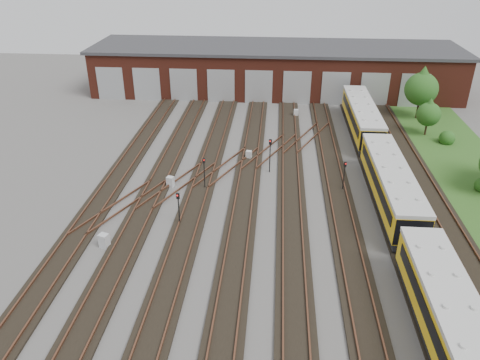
{
  "coord_description": "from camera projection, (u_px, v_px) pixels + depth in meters",
  "views": [
    {
      "loc": [
        0.44,
        -26.22,
        19.92
      ],
      "look_at": [
        -2.34,
        7.85,
        2.0
      ],
      "focal_mm": 35.0,
      "sensor_mm": 36.0,
      "label": 1
    }
  ],
  "objects": [
    {
      "name": "signal_mast_3",
      "position": [
        344.0,
        173.0,
        40.28
      ],
      "size": [
        0.24,
        0.22,
        2.79
      ],
      "rotation": [
        0.0,
        0.0,
        0.25
      ],
      "color": "black",
      "rests_on": "ground"
    },
    {
      "name": "signal_mast_0",
      "position": [
        178.0,
        205.0,
        35.45
      ],
      "size": [
        0.26,
        0.24,
        2.78
      ],
      "rotation": [
        0.0,
        0.0,
        -0.24
      ],
      "color": "black",
      "rests_on": "ground"
    },
    {
      "name": "signal_mast_2",
      "position": [
        204.0,
        170.0,
        40.52
      ],
      "size": [
        0.24,
        0.23,
        2.98
      ],
      "rotation": [
        0.0,
        0.0,
        0.22
      ],
      "color": "black",
      "rests_on": "ground"
    },
    {
      "name": "relay_cabinet_1",
      "position": [
        249.0,
        155.0,
        46.7
      ],
      "size": [
        0.62,
        0.55,
        0.9
      ],
      "primitive_type": "cube",
      "rotation": [
        0.0,
        0.0,
        -0.21
      ],
      "color": "#B7BBBD",
      "rests_on": "ground"
    },
    {
      "name": "track_network",
      "position": [
        262.0,
        253.0,
        32.91
      ],
      "size": [
        30.4,
        70.0,
        0.33
      ],
      "color": "black",
      "rests_on": "ground"
    },
    {
      "name": "tree_1",
      "position": [
        429.0,
        112.0,
        51.24
      ],
      "size": [
        2.61,
        2.61,
        4.33
      ],
      "color": "black",
      "rests_on": "ground"
    },
    {
      "name": "maintenance_shed",
      "position": [
        275.0,
        68.0,
        66.23
      ],
      "size": [
        51.0,
        12.5,
        6.35
      ],
      "color": "#582116",
      "rests_on": "ground"
    },
    {
      "name": "tree_0",
      "position": [
        422.0,
        85.0,
        55.45
      ],
      "size": [
        3.89,
        3.89,
        6.45
      ],
      "color": "black",
      "rests_on": "ground"
    },
    {
      "name": "relay_cabinet_3",
      "position": [
        296.0,
        113.0,
        57.71
      ],
      "size": [
        0.55,
        0.46,
        0.92
      ],
      "primitive_type": "cube",
      "rotation": [
        0.0,
        0.0,
        -0.01
      ],
      "color": "#B7BBBD",
      "rests_on": "ground"
    },
    {
      "name": "ground",
      "position": [
        264.0,
        259.0,
        32.43
      ],
      "size": [
        120.0,
        120.0,
        0.0
      ],
      "primitive_type": "plane",
      "color": "#43413E",
      "rests_on": "ground"
    },
    {
      "name": "bush_2",
      "position": [
        447.0,
        136.0,
        50.09
      ],
      "size": [
        1.67,
        1.67,
        1.67
      ],
      "primitive_type": "sphere",
      "color": "#1B4614",
      "rests_on": "ground"
    },
    {
      "name": "relay_cabinet_0",
      "position": [
        104.0,
        241.0,
        33.42
      ],
      "size": [
        0.79,
        0.73,
        1.09
      ],
      "primitive_type": "cube",
      "rotation": [
        0.0,
        0.0,
        -0.34
      ],
      "color": "#B7BBBD",
      "rests_on": "ground"
    },
    {
      "name": "relay_cabinet_4",
      "position": [
        371.0,
        150.0,
        47.72
      ],
      "size": [
        0.56,
        0.47,
        0.94
      ],
      "primitive_type": "cube",
      "rotation": [
        0.0,
        0.0,
        0.0
      ],
      "color": "#B7BBBD",
      "rests_on": "ground"
    },
    {
      "name": "signal_mast_1",
      "position": [
        270.0,
        152.0,
        43.37
      ],
      "size": [
        0.27,
        0.26,
        3.35
      ],
      "rotation": [
        0.0,
        0.0,
        -0.21
      ],
      "color": "black",
      "rests_on": "ground"
    },
    {
      "name": "metro_train",
      "position": [
        391.0,
        184.0,
        38.23
      ],
      "size": [
        2.65,
        46.65,
        3.03
      ],
      "rotation": [
        0.0,
        0.0,
        0.0
      ],
      "color": "black",
      "rests_on": "ground"
    },
    {
      "name": "relay_cabinet_2",
      "position": [
        170.0,
        182.0,
        41.53
      ],
      "size": [
        0.71,
        0.64,
        0.99
      ],
      "primitive_type": "cube",
      "rotation": [
        0.0,
        0.0,
        -0.29
      ],
      "color": "#B7BBBD",
      "rests_on": "ground"
    }
  ]
}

